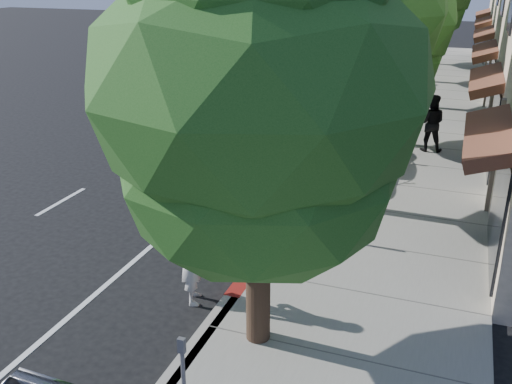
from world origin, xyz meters
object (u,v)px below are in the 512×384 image
at_px(silver_suv, 312,146).
at_px(white_pickup, 351,75).
at_px(dark_sedan, 341,96).
at_px(pedestrian, 431,123).
at_px(street_tree_2, 384,24).
at_px(street_tree_4, 419,2).
at_px(cyclist, 193,259).
at_px(street_tree_1, 348,16).
at_px(dark_suv_far, 362,57).
at_px(street_tree_0, 258,95).
at_px(bicycle, 229,210).

relative_size(silver_suv, white_pickup, 0.89).
bearing_deg(dark_sedan, silver_suv, -84.14).
height_order(dark_sedan, white_pickup, white_pickup).
bearing_deg(dark_sedan, pedestrian, -50.58).
bearing_deg(white_pickup, dark_sedan, -84.92).
height_order(white_pickup, pedestrian, pedestrian).
height_order(street_tree_2, white_pickup, street_tree_2).
xyz_separation_m(street_tree_4, cyclist, (-1.60, -23.14, -3.24)).
xyz_separation_m(silver_suv, dark_sedan, (-0.77, 7.77, -0.12)).
height_order(street_tree_2, dark_sedan, street_tree_2).
bearing_deg(silver_suv, street_tree_1, -62.61).
distance_m(street_tree_4, white_pickup, 5.57).
height_order(dark_sedan, dark_suv_far, dark_suv_far).
relative_size(street_tree_2, cyclist, 3.84).
relative_size(street_tree_2, dark_sedan, 1.70).
bearing_deg(street_tree_0, silver_suv, 99.11).
xyz_separation_m(dark_suv_far, pedestrian, (4.94, -15.01, 0.26)).
relative_size(street_tree_0, pedestrian, 3.75).
bearing_deg(street_tree_1, street_tree_2, 90.00).
bearing_deg(white_pickup, dark_suv_far, 94.94).
relative_size(street_tree_2, street_tree_4, 1.03).
distance_m(street_tree_0, pedestrian, 12.15).
distance_m(cyclist, bicycle, 3.21).
bearing_deg(silver_suv, street_tree_4, 85.02).
bearing_deg(bicycle, street_tree_1, -62.23).
bearing_deg(cyclist, white_pickup, -20.70).
relative_size(white_pickup, pedestrian, 3.34).
xyz_separation_m(street_tree_0, dark_suv_far, (-3.10, 26.59, -3.41)).
bearing_deg(cyclist, street_tree_1, -40.70).
xyz_separation_m(bicycle, dark_suv_far, (-0.93, 22.60, 0.33)).
distance_m(cyclist, pedestrian, 11.26).
relative_size(bicycle, pedestrian, 1.03).
xyz_separation_m(cyclist, white_pickup, (-0.92, 19.35, 0.02)).
xyz_separation_m(cyclist, pedestrian, (3.44, 10.72, 0.20)).
height_order(street_tree_0, pedestrian, street_tree_0).
relative_size(street_tree_1, cyclist, 4.33).
relative_size(cyclist, dark_suv_far, 0.37).
bearing_deg(dark_suv_far, street_tree_4, -46.08).
distance_m(silver_suv, white_pickup, 11.53).
distance_m(street_tree_4, dark_sedan, 8.54).
distance_m(street_tree_0, silver_suv, 9.50).
bearing_deg(bicycle, street_tree_2, -30.12).
bearing_deg(white_pickup, silver_suv, -84.73).
relative_size(silver_suv, dark_suv_far, 1.15).
bearing_deg(street_tree_0, street_tree_4, 90.00).
distance_m(street_tree_0, white_pickup, 20.64).
distance_m(street_tree_1, dark_sedan, 11.51).
xyz_separation_m(street_tree_2, dark_suv_far, (-3.10, 14.59, -3.30)).
distance_m(street_tree_0, cyclist, 3.81).
height_order(street_tree_1, white_pickup, street_tree_1).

